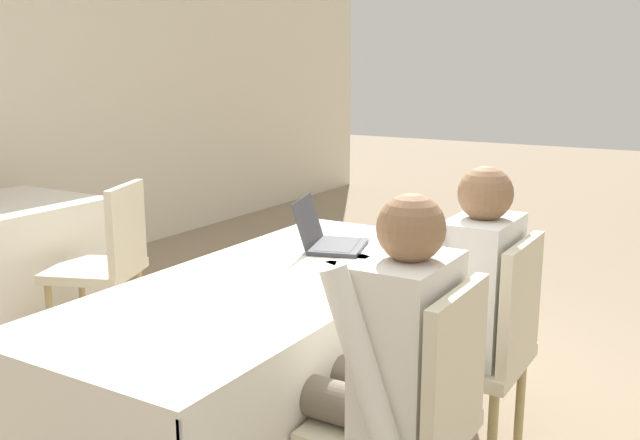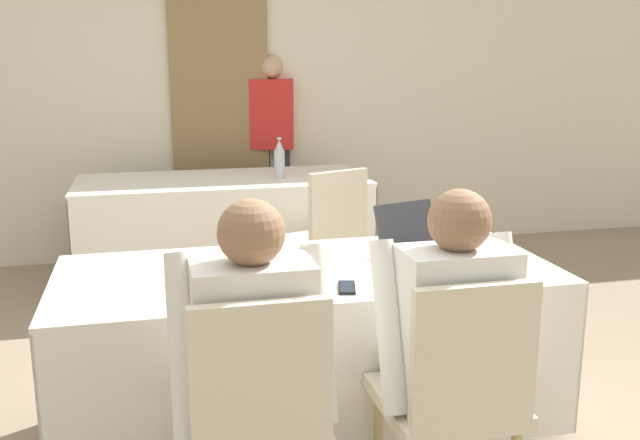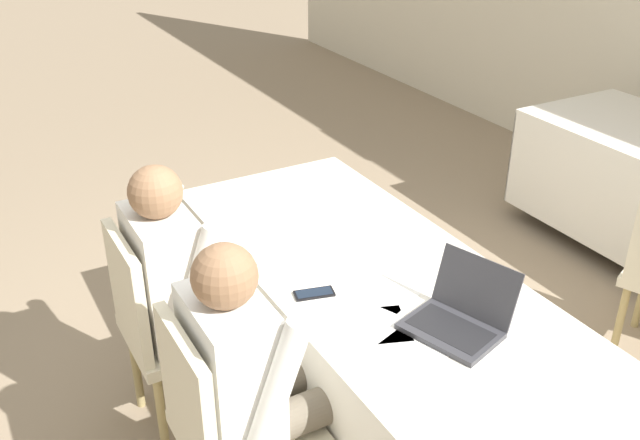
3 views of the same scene
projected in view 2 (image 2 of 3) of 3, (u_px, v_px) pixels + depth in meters
The scene contains 17 objects.
ground_plane at pixel (308, 434), 3.05m from camera, with size 24.00×24.00×0.00m, color gray.
wall_back at pixel (224, 86), 5.59m from camera, with size 12.00×0.06×2.70m.
curtain_panel at pixel (220, 89), 5.53m from camera, with size 0.75×0.04×2.65m.
conference_table_near at pixel (308, 308), 2.92m from camera, with size 2.00×0.87×0.74m.
conference_table_far at pixel (223, 202), 5.02m from camera, with size 2.00×0.87×0.74m.
laptop at pixel (420, 248), 3.03m from camera, with size 0.37×0.36×0.22m.
cell_phone at pixel (347, 287), 2.63m from camera, with size 0.10×0.16×0.01m.
paper_beside_laptop at pixel (350, 265), 2.93m from camera, with size 0.31×0.36×0.00m.
paper_centre_table at pixel (406, 279), 2.74m from camera, with size 0.30×0.35×0.00m.
paper_left_edge at pixel (439, 269), 2.88m from camera, with size 0.29×0.35×0.00m.
water_bottle at pixel (279, 160), 4.96m from camera, with size 0.07×0.07×0.28m.
chair_near_left at pixel (257, 416), 2.16m from camera, with size 0.44×0.44×0.93m.
chair_near_right at pixel (455, 393), 2.31m from camera, with size 0.44×0.44×0.93m.
chair_far_spare at pixel (326, 234), 4.34m from camera, with size 0.57×0.57×0.93m.
person_checkered_shirt at pixel (251, 353), 2.22m from camera, with size 0.50×0.52×1.19m.
person_white_shirt at pixel (444, 335), 2.37m from camera, with size 0.50×0.52×1.19m.
person_red_shirt at pixel (272, 140), 5.74m from camera, with size 0.38×0.28×1.59m.
Camera 2 is at (-0.60, -2.70, 1.59)m, focal length 40.00 mm.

